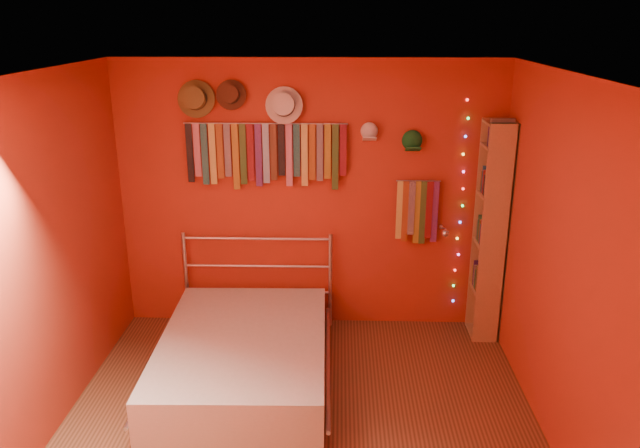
# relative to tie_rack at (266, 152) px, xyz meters

# --- Properties ---
(ground) EXTENTS (3.50, 3.50, 0.00)m
(ground) POSITION_rel_tie_rack_xyz_m (0.39, -1.68, -1.69)
(ground) COLOR #4F321B
(ground) RESTS_ON ground
(back_wall) EXTENTS (3.50, 0.02, 2.50)m
(back_wall) POSITION_rel_tie_rack_xyz_m (0.39, 0.07, -0.44)
(back_wall) COLOR #A82E1B
(back_wall) RESTS_ON ground
(right_wall) EXTENTS (0.02, 3.50, 2.50)m
(right_wall) POSITION_rel_tie_rack_xyz_m (2.14, -1.68, -0.44)
(right_wall) COLOR #A82E1B
(right_wall) RESTS_ON ground
(left_wall) EXTENTS (0.02, 3.50, 2.50)m
(left_wall) POSITION_rel_tie_rack_xyz_m (-1.36, -1.68, -0.44)
(left_wall) COLOR #A82E1B
(left_wall) RESTS_ON ground
(ceiling) EXTENTS (3.50, 3.50, 0.02)m
(ceiling) POSITION_rel_tie_rack_xyz_m (0.39, -1.68, 0.81)
(ceiling) COLOR white
(ceiling) RESTS_ON back_wall
(tie_rack) EXTENTS (1.45, 0.03, 0.60)m
(tie_rack) POSITION_rel_tie_rack_xyz_m (0.00, 0.00, 0.00)
(tie_rack) COLOR silver
(tie_rack) RESTS_ON back_wall
(small_tie_rack) EXTENTS (0.40, 0.03, 0.60)m
(small_tie_rack) POSITION_rel_tie_rack_xyz_m (1.37, 0.00, -0.53)
(small_tie_rack) COLOR silver
(small_tie_rack) RESTS_ON back_wall
(fedora_olive) EXTENTS (0.33, 0.18, 0.32)m
(fedora_olive) POSITION_rel_tie_rack_xyz_m (-0.59, -0.04, 0.47)
(fedora_olive) COLOR brown
(fedora_olive) RESTS_ON back_wall
(fedora_brown) EXTENTS (0.26, 0.14, 0.26)m
(fedora_brown) POSITION_rel_tie_rack_xyz_m (-0.29, -0.03, 0.51)
(fedora_brown) COLOR #4C2B1B
(fedora_brown) RESTS_ON back_wall
(fedora_white) EXTENTS (0.33, 0.18, 0.32)m
(fedora_white) POSITION_rel_tie_rack_xyz_m (0.17, -0.04, 0.42)
(fedora_white) COLOR silver
(fedora_white) RESTS_ON back_wall
(cap_white) EXTENTS (0.17, 0.21, 0.17)m
(cap_white) POSITION_rel_tie_rack_xyz_m (0.92, 0.01, 0.19)
(cap_white) COLOR white
(cap_white) RESTS_ON back_wall
(cap_green) EXTENTS (0.18, 0.23, 0.18)m
(cap_green) POSITION_rel_tie_rack_xyz_m (1.29, 0.01, 0.11)
(cap_green) COLOR #176928
(cap_green) RESTS_ON back_wall
(fairy_lights) EXTENTS (0.05, 0.02, 1.93)m
(fairy_lights) POSITION_rel_tie_rack_xyz_m (1.76, 0.03, -0.49)
(fairy_lights) COLOR #FF3333
(fairy_lights) RESTS_ON back_wall
(reading_lamp) EXTENTS (0.07, 0.28, 0.08)m
(reading_lamp) POSITION_rel_tie_rack_xyz_m (1.60, -0.15, -0.69)
(reading_lamp) COLOR silver
(reading_lamp) RESTS_ON back_wall
(bookshelf) EXTENTS (0.25, 0.34, 2.00)m
(bookshelf) POSITION_rel_tie_rack_xyz_m (2.04, -0.15, -0.67)
(bookshelf) COLOR #A17749
(bookshelf) RESTS_ON ground
(bed) EXTENTS (1.44, 1.94, 0.93)m
(bed) POSITION_rel_tie_rack_xyz_m (-0.10, -1.01, -1.47)
(bed) COLOR silver
(bed) RESTS_ON ground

